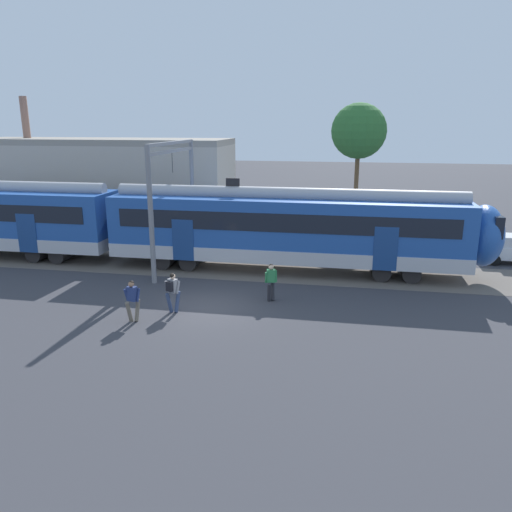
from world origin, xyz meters
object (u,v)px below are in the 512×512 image
(pedestrian_navy, at_px, (132,298))
(pedestrian_grey, at_px, (172,289))
(pedestrian_green, at_px, (271,279))
(commuter_train, at_px, (129,222))

(pedestrian_navy, bearing_deg, pedestrian_grey, 44.64)
(pedestrian_navy, distance_m, pedestrian_green, 5.87)
(pedestrian_grey, bearing_deg, pedestrian_green, 29.67)
(pedestrian_grey, bearing_deg, pedestrian_navy, -135.36)
(pedestrian_navy, height_order, pedestrian_green, same)
(pedestrian_navy, xyz_separation_m, pedestrian_grey, (1.19, 1.18, 0.03))
(pedestrian_navy, relative_size, pedestrian_grey, 1.00)
(commuter_train, distance_m, pedestrian_navy, 8.84)
(commuter_train, bearing_deg, pedestrian_grey, -54.30)
(pedestrian_navy, height_order, pedestrian_grey, same)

